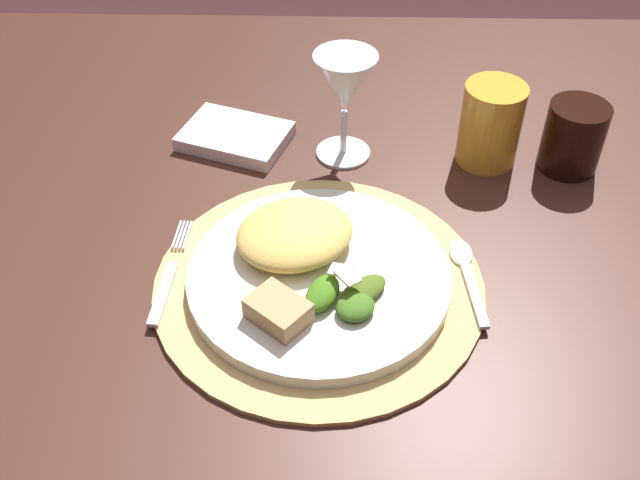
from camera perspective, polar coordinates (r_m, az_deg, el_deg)
dining_table at (r=0.93m, az=4.72°, el=-4.03°), size 1.34×1.06×0.73m
placemat at (r=0.78m, az=-0.09°, el=-3.40°), size 0.35×0.35×0.01m
dinner_plate at (r=0.77m, az=-0.09°, el=-2.85°), size 0.27×0.27×0.02m
pasta_serving at (r=0.79m, az=-1.96°, el=0.50°), size 0.17×0.16×0.03m
salad_greens at (r=0.73m, az=1.89°, el=-4.30°), size 0.09×0.08×0.03m
bread_piece at (r=0.72m, az=-3.22°, el=-5.43°), size 0.07×0.07×0.02m
fork at (r=0.80m, az=-11.52°, el=-2.70°), size 0.02×0.16×0.00m
spoon at (r=0.81m, az=11.11°, el=-2.04°), size 0.03×0.13×0.01m
napkin at (r=0.98m, az=-6.52°, el=7.92°), size 0.16×0.13×0.02m
wine_glass at (r=0.91m, az=1.92°, el=11.63°), size 0.08×0.08×0.14m
amber_tumbler at (r=0.95m, az=12.96°, el=8.65°), size 0.08×0.08×0.10m
dark_tumbler at (r=0.97m, az=18.86°, el=7.48°), size 0.07×0.07×0.09m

